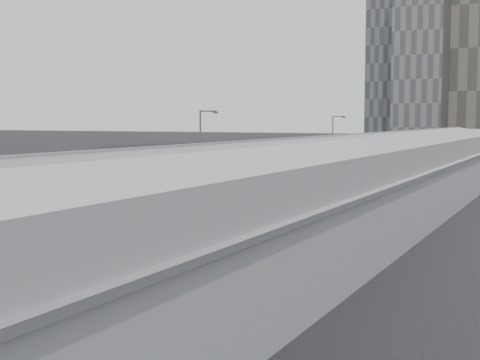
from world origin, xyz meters
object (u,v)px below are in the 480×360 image
Objects in this scene: bus_2 at (195,211)px; suv at (403,157)px; bus_5 at (350,173)px; bus_7 at (405,161)px; bus_6 at (381,167)px; street_lamp_far at (334,142)px; bus_9 at (431,154)px; bus_8 at (413,157)px; street_lamp_near at (202,152)px; bus_4 at (317,181)px; bus_3 at (257,195)px; bus_1 at (38,247)px; shipping_container at (363,159)px.

suv is at bearing 90.71° from bus_2.
bus_7 is (0.84, 28.33, 0.07)m from bus_5.
bus_7 reaches higher than bus_6.
suv is at bearing 94.58° from bus_6.
bus_9 is at bearing 81.66° from street_lamp_far.
bus_8 is (-0.43, 24.72, 0.22)m from bus_6.
street_lamp_near is (-6.25, -82.96, 3.93)m from bus_9.
street_lamp_far is at bearing 102.02° from bus_4.
bus_8 is (-0.61, 53.44, 0.10)m from bus_4.
street_lamp_far is (-6.26, 40.49, 3.69)m from bus_3.
bus_5 is (-0.61, 41.86, -0.04)m from bus_2.
bus_4 is 67.44m from bus_9.
bus_1 is 28.58m from bus_3.
bus_8 is at bearing 85.15° from bus_1.
bus_6 is 13.46m from bus_7.
bus_3 is at bearing -93.96° from bus_6.
bus_1 reaches higher than suv.
bus_8 is at bearing 88.06° from bus_4.
bus_2 is 76.69m from shipping_container.
bus_3 is 1.10× the size of bus_6.
bus_8 reaches higher than bus_7.
bus_2 is 95.46m from bus_9.
bus_3 is at bearing -88.65° from bus_9.
street_lamp_far is (-6.58, 52.44, 3.71)m from bus_2.
bus_8 is (-0.50, 69.51, 0.07)m from bus_3.
bus_8 is at bearing 91.45° from bus_5.
bus_7 is at bearing -20.22° from shipping_container.
bus_9 is at bearing 84.83° from bus_1.
bus_8 is (-0.57, 98.08, 0.07)m from bus_1.
bus_5 is 39.60m from bus_8.
street_lamp_near reaches higher than bus_6.
bus_2 is 2.20× the size of shipping_container.
street_lamp_far is at bearing -96.96° from bus_9.
street_lamp_near is (-5.91, -29.36, 3.91)m from bus_5.
bus_9 is at bearing 88.55° from bus_8.
bus_3 is 0.98× the size of bus_7.
bus_4 is 1.07× the size of bus_6.
bus_5 is (-0.36, 58.48, -0.05)m from bus_1.
bus_2 is at bearing -88.01° from bus_5.
bus_1 is at bearing -88.60° from bus_9.
bus_9 is at bearing 97.01° from bus_7.
bus_1 is 0.97× the size of bus_8.
bus_5 is at bearing 93.49° from bus_3.
bus_1 is 1.10× the size of bus_6.
bus_6 is 2.23× the size of suv.
shipping_container is (-9.20, 5.98, -0.19)m from bus_7.
bus_4 is (0.03, 44.64, -0.03)m from bus_1.
bus_3 reaches higher than bus_4.
bus_5 is at bearing -72.92° from suv.
bus_2 is 41.86m from bus_5.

